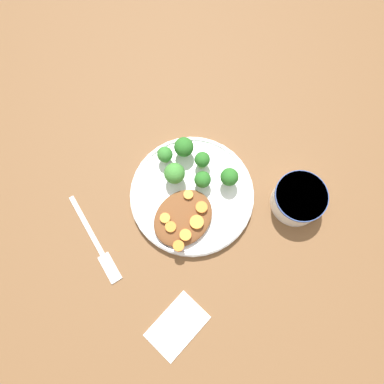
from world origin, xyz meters
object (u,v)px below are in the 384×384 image
Objects in this scene: dip_bowl at (299,199)px; napkin at (177,326)px; plate at (192,195)px; fork at (98,246)px.

dip_bowl is 0.93× the size of napkin.
plate is 0.22m from fork.
plate reaches higher than napkin.
dip_bowl is (-0.14, 0.17, 0.02)m from plate.
fork is 0.22m from napkin.
dip_bowl is 0.35m from napkin.
dip_bowl reaches higher than napkin.
dip_bowl is at bearing 178.74° from napkin.
napkin is (-0.00, 0.22, 0.00)m from fork.
dip_bowl is at bearing 129.76° from plate.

